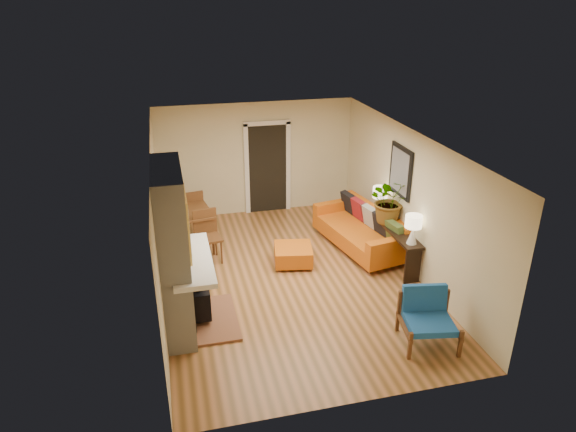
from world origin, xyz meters
name	(u,v)px	position (x,y,z in m)	size (l,w,h in m)	color
room_shell	(288,167)	(0.60, 2.63, 1.24)	(6.50, 6.50, 6.50)	#B87646
fireplace	(177,255)	(-2.00, -1.00, 1.24)	(1.09, 1.68, 2.60)	white
sofa	(363,230)	(1.74, 0.85, 0.39)	(1.38, 2.39, 0.89)	silver
ottoman	(293,254)	(0.18, 0.50, 0.21)	(0.82, 0.82, 0.36)	silver
blue_chair	(427,314)	(1.52, -2.25, 0.44)	(0.90, 0.89, 0.82)	brown
dining_table	(195,217)	(-1.57, 1.68, 0.67)	(1.01, 1.93, 1.02)	brown
console_table	(394,234)	(2.07, 0.15, 0.58)	(0.34, 1.85, 0.72)	black
lamp_near	(413,226)	(2.07, -0.56, 1.06)	(0.30, 0.30, 0.54)	white
lamp_far	(380,197)	(2.07, 0.90, 1.06)	(0.30, 0.30, 0.54)	white
houseplant	(390,200)	(2.06, 0.41, 1.18)	(0.82, 0.71, 0.91)	#1E5919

